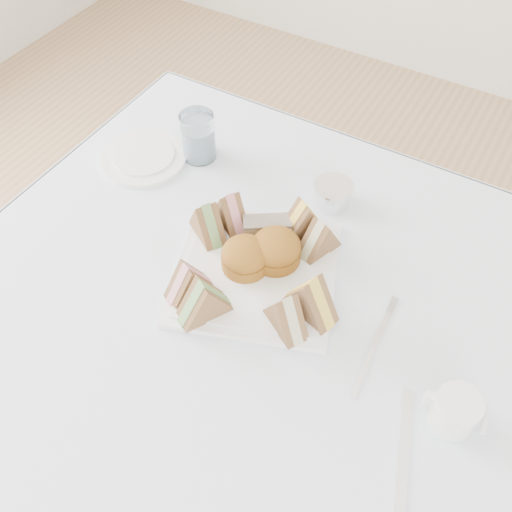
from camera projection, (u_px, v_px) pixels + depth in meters
The scene contains 21 objects.
floor at pixel (245, 474), 1.49m from camera, with size 4.00×4.00×0.00m, color #9E7751.
table at pixel (243, 415), 1.21m from camera, with size 0.90×0.90×0.74m, color brown.
tablecloth at pixel (238, 319), 0.92m from camera, with size 1.02×1.02×0.01m, color white.
serving_plate at pixel (256, 272), 0.97m from camera, with size 0.27×0.27×0.01m, color white.
sandwich_fl_a at pixel (188, 279), 0.91m from camera, with size 0.08×0.04×0.07m, color olive, non-canonical shape.
sandwich_fl_b at pixel (203, 298), 0.88m from camera, with size 0.09×0.04×0.08m, color olive, non-canonical shape.
sandwich_fr_a at pixel (311, 296), 0.88m from camera, with size 0.09×0.04×0.08m, color olive, non-canonical shape.
sandwich_fr_b at pixel (286, 312), 0.87m from camera, with size 0.08×0.04×0.07m, color olive, non-canonical shape.
sandwich_bl_a at pixel (207, 220), 0.98m from camera, with size 0.08×0.04×0.08m, color olive, non-canonical shape.
sandwich_bl_b at pixel (230, 209), 1.00m from camera, with size 0.08×0.04×0.07m, color olive, non-canonical shape.
sandwich_br_a at pixel (320, 236), 0.96m from camera, with size 0.08×0.04×0.07m, color olive, non-canonical shape.
sandwich_br_b at pixel (303, 218), 0.99m from camera, with size 0.09×0.04×0.08m, color olive, non-canonical shape.
scone_left at pixel (245, 256), 0.95m from camera, with size 0.08×0.08×0.05m, color brown.
scone_right at pixel (276, 249), 0.96m from camera, with size 0.09×0.09×0.06m, color brown.
pastry_slice at pixel (267, 228), 1.00m from camera, with size 0.08×0.03×0.04m, color beige.
side_plate at pixel (144, 158), 1.16m from camera, with size 0.17×0.17×0.01m, color white.
water_glass at pixel (198, 136), 1.13m from camera, with size 0.07×0.07×0.10m, color white.
tea_strainer at pixel (333, 195), 1.06m from camera, with size 0.08×0.08×0.04m, color silver.
knife at pixel (404, 453), 0.78m from camera, with size 0.01×0.19×0.00m, color silver.
fork at pixel (371, 353), 0.87m from camera, with size 0.01×0.16×0.00m, color silver.
creamer_jug at pixel (455, 411), 0.79m from camera, with size 0.06×0.06×0.06m, color white.
Camera 1 is at (0.28, -0.42, 1.52)m, focal length 40.00 mm.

